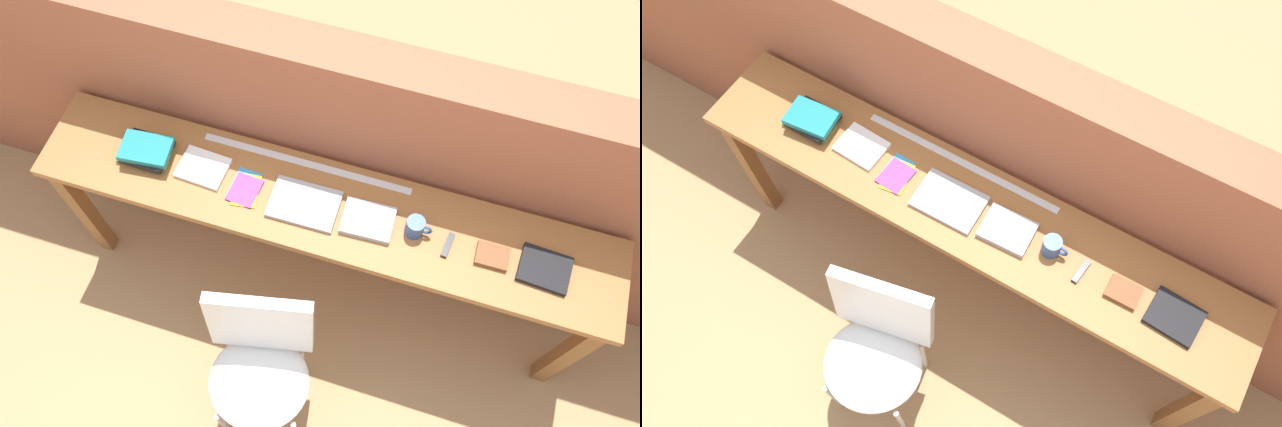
{
  "view_description": "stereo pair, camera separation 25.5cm",
  "coord_description": "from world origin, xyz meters",
  "views": [
    {
      "loc": [
        0.34,
        -0.82,
        3.19
      ],
      "look_at": [
        0.0,
        0.25,
        0.9
      ],
      "focal_mm": 35.0,
      "sensor_mm": 36.0,
      "label": 1
    },
    {
      "loc": [
        0.57,
        -0.72,
        3.19
      ],
      "look_at": [
        0.0,
        0.25,
        0.9
      ],
      "focal_mm": 35.0,
      "sensor_mm": 36.0,
      "label": 2
    }
  ],
  "objects": [
    {
      "name": "leather_journal_brown",
      "position": [
        0.71,
        0.28,
        0.89
      ],
      "size": [
        0.13,
        0.1,
        0.02
      ],
      "primitive_type": "cube",
      "rotation": [
        0.0,
        0.0,
        0.01
      ],
      "color": "brown",
      "rests_on": "sideboard"
    },
    {
      "name": "pamphlet_pile_colourful",
      "position": [
        -0.34,
        0.27,
        0.88
      ],
      "size": [
        0.14,
        0.18,
        0.01
      ],
      "color": "#3399D8",
      "rests_on": "sideboard"
    },
    {
      "name": "mug",
      "position": [
        0.39,
        0.3,
        0.92
      ],
      "size": [
        0.11,
        0.08,
        0.09
      ],
      "color": "#2D4C8C",
      "rests_on": "sideboard"
    },
    {
      "name": "book_repair_rightmost",
      "position": [
        0.92,
        0.29,
        0.89
      ],
      "size": [
        0.21,
        0.18,
        0.02
      ],
      "primitive_type": "cube",
      "rotation": [
        0.0,
        0.0,
        -0.06
      ],
      "color": "black",
      "rests_on": "sideboard"
    },
    {
      "name": "book_grey_hardcover",
      "position": [
        0.2,
        0.28,
        0.89
      ],
      "size": [
        0.22,
        0.17,
        0.03
      ],
      "primitive_type": "cube",
      "rotation": [
        0.0,
        0.0,
        0.04
      ],
      "color": "#9E9EA3",
      "rests_on": "sideboard"
    },
    {
      "name": "multitool_folded",
      "position": [
        0.53,
        0.27,
        0.89
      ],
      "size": [
        0.04,
        0.11,
        0.02
      ],
      "primitive_type": "cube",
      "rotation": [
        0.0,
        0.0,
        -0.12
      ],
      "color": "black",
      "rests_on": "sideboard"
    },
    {
      "name": "brick_wall_back",
      "position": [
        0.0,
        0.64,
        0.72
      ],
      "size": [
        6.0,
        0.2,
        1.45
      ],
      "primitive_type": "cube",
      "color": "#935138",
      "rests_on": "ground"
    },
    {
      "name": "ground_plane",
      "position": [
        0.0,
        0.0,
        0.0
      ],
      "size": [
        40.0,
        40.0,
        0.0
      ],
      "primitive_type": "plane",
      "color": "tan"
    },
    {
      "name": "book_stack_leftmost",
      "position": [
        -0.8,
        0.3,
        0.92
      ],
      "size": [
        0.25,
        0.17,
        0.08
      ],
      "color": "olive",
      "rests_on": "sideboard"
    },
    {
      "name": "ruler_metal_back_edge",
      "position": [
        -0.13,
        0.47,
        0.88
      ],
      "size": [
        0.93,
        0.03,
        0.0
      ],
      "primitive_type": "cube",
      "color": "silver",
      "rests_on": "sideboard"
    },
    {
      "name": "sideboard",
      "position": [
        0.0,
        0.3,
        0.74
      ],
      "size": [
        2.5,
        0.44,
        0.88
      ],
      "color": "#996033",
      "rests_on": "ground"
    },
    {
      "name": "chair_white_moulded",
      "position": [
        -0.09,
        -0.33,
        0.53
      ],
      "size": [
        0.52,
        0.53,
        0.89
      ],
      "color": "white",
      "rests_on": "ground"
    },
    {
      "name": "book_open_centre",
      "position": [
        -0.08,
        0.28,
        0.89
      ],
      "size": [
        0.29,
        0.2,
        0.02
      ],
      "primitive_type": "cube",
      "rotation": [
        0.0,
        0.0,
        0.01
      ],
      "color": "#9E9EA3",
      "rests_on": "sideboard"
    },
    {
      "name": "magazine_cycling",
      "position": [
        -0.54,
        0.31,
        0.89
      ],
      "size": [
        0.21,
        0.17,
        0.02
      ],
      "primitive_type": "cube",
      "rotation": [
        0.0,
        0.0,
        -0.06
      ],
      "color": "white",
      "rests_on": "sideboard"
    }
  ]
}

